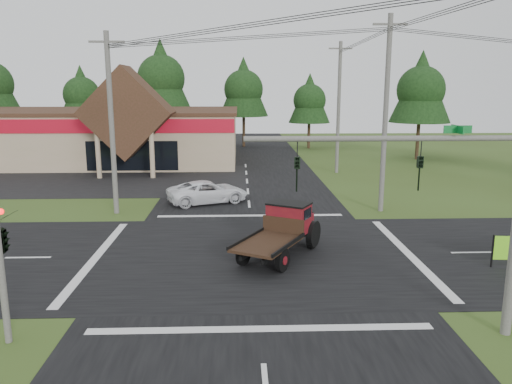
{
  "coord_description": "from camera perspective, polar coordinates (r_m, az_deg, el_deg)",
  "views": [
    {
      "loc": [
        -0.63,
        -21.3,
        7.41
      ],
      "look_at": [
        0.22,
        3.4,
        2.2
      ],
      "focal_mm": 35.0,
      "sensor_mm": 36.0,
      "label": 1
    }
  ],
  "objects": [
    {
      "name": "traffic_signal_mast",
      "position": [
        15.53,
        22.61,
        -0.1
      ],
      "size": [
        8.12,
        0.24,
        7.0
      ],
      "color": "#595651",
      "rests_on": "ground"
    },
    {
      "name": "utility_pole_ne",
      "position": [
        30.59,
        14.59,
        8.68
      ],
      "size": [
        2.0,
        0.3,
        11.5
      ],
      "color": "#595651",
      "rests_on": "ground"
    },
    {
      "name": "road_ns",
      "position": [
        22.56,
        -0.26,
        -7.24
      ],
      "size": [
        12.0,
        120.0,
        0.02
      ],
      "primitive_type": "cube",
      "color": "black",
      "rests_on": "ground"
    },
    {
      "name": "parking_apron",
      "position": [
        43.1,
        -20.02,
        1.3
      ],
      "size": [
        28.0,
        14.0,
        0.02
      ],
      "primitive_type": "cube",
      "color": "black",
      "rests_on": "ground"
    },
    {
      "name": "utility_pole_n",
      "position": [
        44.19,
        9.42,
        9.58
      ],
      "size": [
        2.0,
        0.3,
        11.2
      ],
      "color": "#595651",
      "rests_on": "ground"
    },
    {
      "name": "road_ew",
      "position": [
        22.56,
        -0.26,
        -7.24
      ],
      "size": [
        120.0,
        12.0,
        0.02
      ],
      "primitive_type": "cube",
      "color": "black",
      "rests_on": "ground"
    },
    {
      "name": "ground",
      "position": [
        22.56,
        -0.26,
        -7.27
      ],
      "size": [
        120.0,
        120.0,
        0.0
      ],
      "primitive_type": "plane",
      "color": "#384B1B",
      "rests_on": "ground"
    },
    {
      "name": "white_pickup",
      "position": [
        32.61,
        -5.53,
        0.02
      ],
      "size": [
        5.73,
        4.15,
        1.45
      ],
      "primitive_type": "imported",
      "rotation": [
        0.0,
        0.0,
        1.95
      ],
      "color": "white",
      "rests_on": "ground"
    },
    {
      "name": "tree_row_c",
      "position": [
        63.02,
        -10.8,
        12.89
      ],
      "size": [
        7.28,
        7.28,
        13.13
      ],
      "color": "#332316",
      "rests_on": "ground"
    },
    {
      "name": "tree_row_d",
      "position": [
        63.31,
        -1.43,
        11.87
      ],
      "size": [
        6.16,
        6.16,
        11.11
      ],
      "color": "#332316",
      "rests_on": "ground"
    },
    {
      "name": "antique_flatbed_truck",
      "position": [
        22.06,
        2.61,
        -4.6
      ],
      "size": [
        4.51,
        5.81,
        2.29
      ],
      "primitive_type": null,
      "rotation": [
        0.0,
        0.0,
        -0.51
      ],
      "color": "#5C0D18",
      "rests_on": "ground"
    },
    {
      "name": "tree_row_e",
      "position": [
        61.92,
        6.14,
        10.56
      ],
      "size": [
        5.04,
        5.04,
        9.09
      ],
      "color": "#332316",
      "rests_on": "ground"
    },
    {
      "name": "tree_side_ne",
      "position": [
        54.58,
        18.35,
        11.28
      ],
      "size": [
        6.16,
        6.16,
        11.11
      ],
      "color": "#332316",
      "rests_on": "ground"
    },
    {
      "name": "utility_pole_nw",
      "position": [
        30.28,
        -16.2,
        7.61
      ],
      "size": [
        2.0,
        0.3,
        10.5
      ],
      "color": "#595651",
      "rests_on": "ground"
    },
    {
      "name": "tree_row_b",
      "position": [
        66.2,
        -19.33,
        10.63
      ],
      "size": [
        5.6,
        5.6,
        10.1
      ],
      "color": "#332316",
      "rests_on": "ground"
    },
    {
      "name": "cvs_building",
      "position": [
        53.26,
        -18.52,
        6.3
      ],
      "size": [
        30.4,
        18.2,
        9.19
      ],
      "color": "tan",
      "rests_on": "ground"
    }
  ]
}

